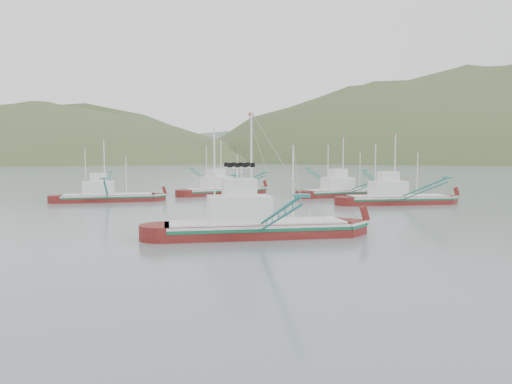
{
  "coord_description": "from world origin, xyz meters",
  "views": [
    {
      "loc": [
        0.49,
        -36.53,
        6.38
      ],
      "look_at": [
        0.0,
        6.0,
        3.2
      ],
      "focal_mm": 35.0,
      "sensor_mm": 36.0,
      "label": 1
    }
  ],
  "objects_px": {
    "main_boat": "(255,214)",
    "bg_boat_left": "(107,189)",
    "bg_boat_extra": "(345,184)",
    "bg_boat_far": "(223,182)",
    "bg_boat_right": "(396,192)"
  },
  "relations": [
    {
      "from": "main_boat",
      "to": "bg_boat_right",
      "type": "height_order",
      "value": "main_boat"
    },
    {
      "from": "bg_boat_left",
      "to": "bg_boat_extra",
      "type": "height_order",
      "value": "bg_boat_extra"
    },
    {
      "from": "main_boat",
      "to": "bg_boat_extra",
      "type": "bearing_deg",
      "value": 59.94
    },
    {
      "from": "main_boat",
      "to": "bg_boat_far",
      "type": "bearing_deg",
      "value": 87.11
    },
    {
      "from": "main_boat",
      "to": "bg_boat_left",
      "type": "distance_m",
      "value": 35.56
    },
    {
      "from": "bg_boat_left",
      "to": "bg_boat_extra",
      "type": "distance_m",
      "value": 34.85
    },
    {
      "from": "main_boat",
      "to": "bg_boat_extra",
      "type": "relative_size",
      "value": 1.12
    },
    {
      "from": "bg_boat_extra",
      "to": "bg_boat_right",
      "type": "bearing_deg",
      "value": -92.08
    },
    {
      "from": "main_boat",
      "to": "bg_boat_extra",
      "type": "xyz_separation_m",
      "value": [
        13.19,
        37.69,
        0.15
      ]
    },
    {
      "from": "bg_boat_right",
      "to": "bg_boat_far",
      "type": "distance_m",
      "value": 27.94
    },
    {
      "from": "bg_boat_right",
      "to": "bg_boat_left",
      "type": "xyz_separation_m",
      "value": [
        -38.48,
        3.11,
        0.06
      ]
    },
    {
      "from": "main_boat",
      "to": "bg_boat_left",
      "type": "height_order",
      "value": "main_boat"
    },
    {
      "from": "bg_boat_right",
      "to": "bg_boat_left",
      "type": "distance_m",
      "value": 38.61
    },
    {
      "from": "bg_boat_left",
      "to": "bg_boat_far",
      "type": "xyz_separation_m",
      "value": [
        14.9,
        11.87,
        0.36
      ]
    },
    {
      "from": "bg_boat_right",
      "to": "bg_boat_far",
      "type": "relative_size",
      "value": 1.12
    }
  ]
}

